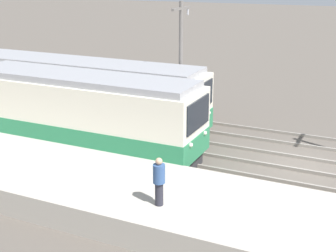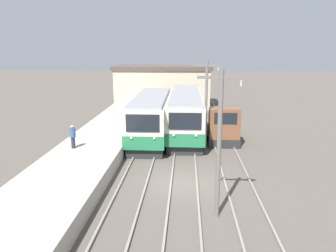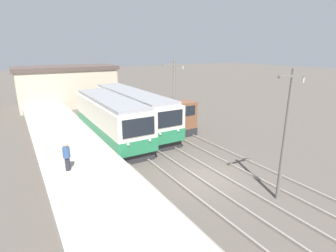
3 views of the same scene
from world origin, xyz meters
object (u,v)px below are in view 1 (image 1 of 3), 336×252
at_px(commuter_train_left, 82,118).
at_px(shunting_locomotive, 151,99).
at_px(commuter_train_center, 80,98).
at_px(catenary_mast_mid, 181,64).
at_px(person_on_platform, 159,180).

distance_m(commuter_train_left, shunting_locomotive, 5.84).
relative_size(commuter_train_center, shunting_locomotive, 2.87).
relative_size(commuter_train_center, catenary_mast_mid, 2.07).
relative_size(catenary_mast_mid, person_on_platform, 4.16).
bearing_deg(shunting_locomotive, person_on_platform, -151.77).
distance_m(commuter_train_center, catenary_mast_mid, 5.55).
relative_size(commuter_train_left, shunting_locomotive, 2.35).
height_order(shunting_locomotive, catenary_mast_mid, catenary_mast_mid).
relative_size(commuter_train_left, person_on_platform, 7.05).
bearing_deg(person_on_platform, commuter_train_center, 47.78).
height_order(catenary_mast_mid, person_on_platform, catenary_mast_mid).
bearing_deg(commuter_train_left, shunting_locomotive, -4.58).
relative_size(commuter_train_left, catenary_mast_mid, 1.69).
distance_m(catenary_mast_mid, person_on_platform, 9.59).
bearing_deg(commuter_train_left, person_on_platform, -127.15).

